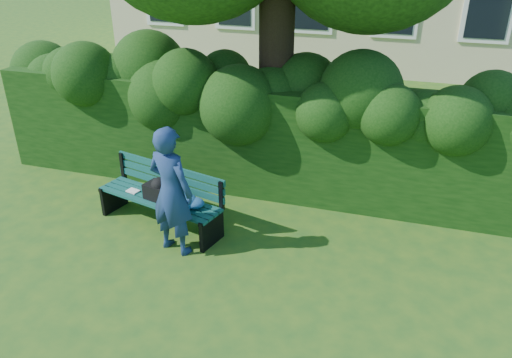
% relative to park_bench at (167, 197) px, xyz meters
% --- Properties ---
extents(ground, '(80.00, 80.00, 0.00)m').
position_rel_park_bench_xyz_m(ground, '(1.34, -0.52, -0.50)').
color(ground, '#23521A').
rests_on(ground, ground).
extents(hedge, '(10.00, 1.00, 1.80)m').
position_rel_park_bench_xyz_m(hedge, '(1.34, 1.68, 0.40)').
color(hedge, black).
rests_on(hedge, ground).
extents(park_bench, '(2.06, 1.03, 0.89)m').
position_rel_park_bench_xyz_m(park_bench, '(0.00, 0.00, 0.00)').
color(park_bench, '#0D433D').
rests_on(park_bench, ground).
extents(man_reading, '(0.74, 0.58, 1.81)m').
position_rel_park_bench_xyz_m(man_reading, '(0.35, -0.50, 0.40)').
color(man_reading, navy).
rests_on(man_reading, ground).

